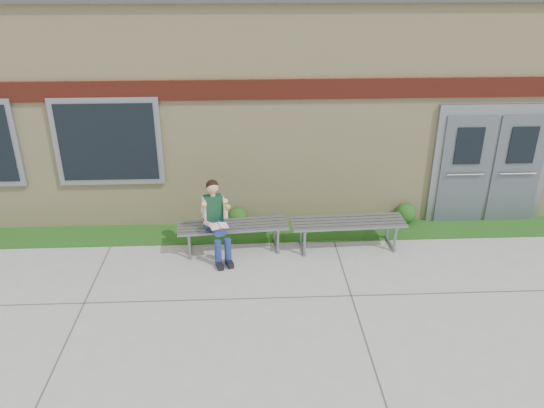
{
  "coord_description": "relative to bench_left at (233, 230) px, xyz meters",
  "views": [
    {
      "loc": [
        -0.52,
        -6.14,
        4.64
      ],
      "look_at": [
        -0.15,
        1.7,
        1.01
      ],
      "focal_mm": 35.0,
      "sensor_mm": 36.0,
      "label": 1
    }
  ],
  "objects": [
    {
      "name": "bench_right",
      "position": [
        2.0,
        0.0,
        0.02
      ],
      "size": [
        2.0,
        0.63,
        0.51
      ],
      "rotation": [
        0.0,
        0.0,
        0.04
      ],
      "color": "slate",
      "rests_on": "ground"
    },
    {
      "name": "grass_strip",
      "position": [
        0.81,
        0.6,
        -0.37
      ],
      "size": [
        16.0,
        0.8,
        0.02
      ],
      "primitive_type": "cube",
      "color": "#194412",
      "rests_on": "ground"
    },
    {
      "name": "shrub_east",
      "position": [
        3.28,
        0.85,
        -0.16
      ],
      "size": [
        0.4,
        0.4,
        0.4
      ],
      "primitive_type": "sphere",
      "color": "#194412",
      "rests_on": "grass_strip"
    },
    {
      "name": "school_building",
      "position": [
        0.81,
        3.99,
        1.72
      ],
      "size": [
        16.2,
        6.22,
        4.2
      ],
      "color": "beige",
      "rests_on": "ground"
    },
    {
      "name": "ground",
      "position": [
        0.81,
        -2.0,
        -0.38
      ],
      "size": [
        80.0,
        80.0,
        0.0
      ],
      "primitive_type": "plane",
      "color": "#9E9E99",
      "rests_on": "ground"
    },
    {
      "name": "bench_left",
      "position": [
        0.0,
        0.0,
        0.0
      ],
      "size": [
        1.93,
        0.69,
        0.49
      ],
      "rotation": [
        0.0,
        0.0,
        0.09
      ],
      "color": "slate",
      "rests_on": "ground"
    },
    {
      "name": "girl",
      "position": [
        -0.27,
        -0.19,
        0.34
      ],
      "size": [
        0.56,
        0.82,
        1.35
      ],
      "rotation": [
        0.0,
        0.0,
        0.3
      ],
      "color": "navy",
      "rests_on": "ground"
    },
    {
      "name": "shrub_mid",
      "position": [
        0.07,
        0.85,
        -0.17
      ],
      "size": [
        0.38,
        0.38,
        0.38
      ],
      "primitive_type": "sphere",
      "color": "#194412",
      "rests_on": "grass_strip"
    }
  ]
}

